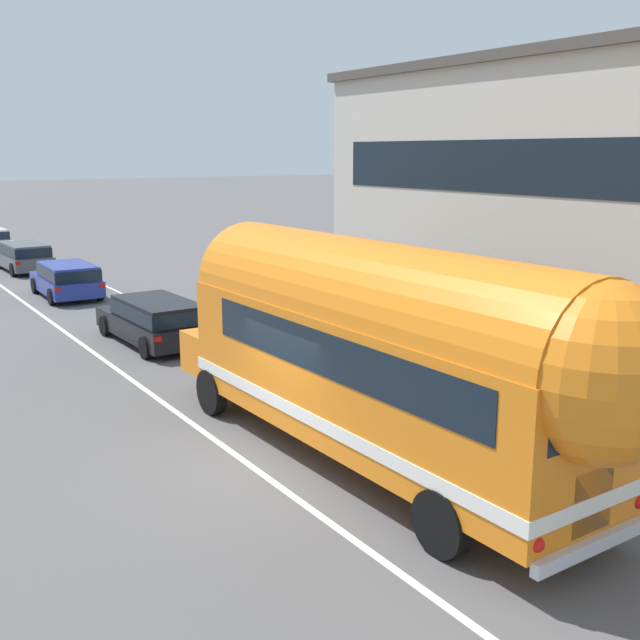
# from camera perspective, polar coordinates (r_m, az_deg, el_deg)

# --- Properties ---
(ground_plane) EXTENTS (300.00, 300.00, 0.00)m
(ground_plane) POSITION_cam_1_polar(r_m,az_deg,el_deg) (14.18, -5.03, -10.95)
(ground_plane) COLOR #565454
(lane_markings) EXTENTS (3.89, 80.00, 0.01)m
(lane_markings) POSITION_cam_1_polar(r_m,az_deg,el_deg) (25.41, -14.36, -0.69)
(lane_markings) COLOR silver
(lane_markings) RESTS_ON ground
(painted_bus) EXTENTS (2.78, 11.81, 4.12)m
(painted_bus) POSITION_cam_1_polar(r_m,az_deg,el_deg) (13.23, 5.11, -2.13)
(painted_bus) COLOR orange
(painted_bus) RESTS_ON ground
(car_lead) EXTENTS (2.11, 4.79, 1.37)m
(car_lead) POSITION_cam_1_polar(r_m,az_deg,el_deg) (23.13, -12.22, 0.14)
(car_lead) COLOR black
(car_lead) RESTS_ON ground
(car_second) EXTENTS (2.07, 4.33, 1.37)m
(car_second) POSITION_cam_1_polar(r_m,az_deg,el_deg) (31.46, -18.40, 3.01)
(car_second) COLOR navy
(car_second) RESTS_ON ground
(car_third) EXTENTS (2.04, 4.65, 1.37)m
(car_third) POSITION_cam_1_polar(r_m,az_deg,el_deg) (39.16, -21.27, 4.55)
(car_third) COLOR #474C51
(car_third) RESTS_ON ground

